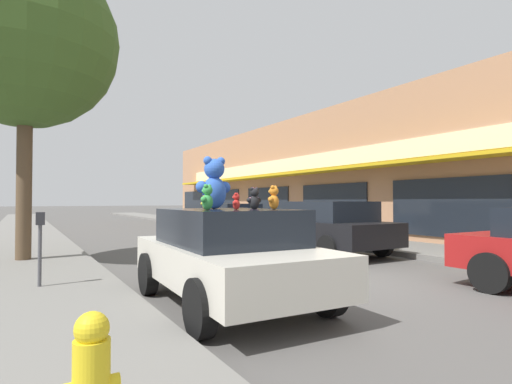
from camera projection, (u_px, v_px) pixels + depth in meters
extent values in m
plane|color=#514F4C|center=(335.00, 281.00, 8.10)|extent=(260.00, 260.00, 0.00)
cube|color=slate|center=(34.00, 315.00, 5.39)|extent=(2.87, 90.00, 0.16)
cube|color=slate|center=(484.00, 258.00, 10.82)|extent=(2.87, 90.00, 0.16)
cube|color=tan|center=(378.00, 178.00, 23.73)|extent=(11.97, 33.78, 6.00)
cube|color=gold|center=(288.00, 174.00, 20.44)|extent=(1.02, 28.37, 0.12)
cube|color=beige|center=(295.00, 164.00, 20.68)|extent=(0.08, 27.02, 0.70)
cube|color=black|center=(445.00, 207.00, 13.36)|extent=(0.06, 4.28, 2.00)
cube|color=black|center=(332.00, 206.00, 18.21)|extent=(0.06, 4.28, 2.00)
cube|color=black|center=(267.00, 205.00, 23.06)|extent=(0.06, 4.28, 2.00)
cube|color=black|center=(224.00, 204.00, 27.91)|extent=(0.06, 4.28, 2.00)
cube|color=black|center=(194.00, 204.00, 32.77)|extent=(0.06, 4.28, 2.00)
cube|color=beige|center=(229.00, 263.00, 6.26)|extent=(2.08, 4.14, 0.59)
cube|color=black|center=(229.00, 227.00, 6.27)|extent=(1.79, 2.30, 0.55)
cylinder|color=black|center=(148.00, 274.00, 6.91)|extent=(0.22, 0.72, 0.72)
cylinder|color=black|center=(246.00, 265.00, 7.81)|extent=(0.22, 0.72, 0.72)
cylinder|color=black|center=(199.00, 308.00, 4.69)|extent=(0.22, 0.72, 0.72)
cylinder|color=black|center=(328.00, 291.00, 5.59)|extent=(0.22, 0.72, 0.72)
ellipsoid|color=blue|center=(214.00, 193.00, 6.56)|extent=(0.43, 0.37, 0.53)
sphere|color=blue|center=(214.00, 169.00, 6.57)|extent=(0.36, 0.36, 0.34)
sphere|color=blue|center=(221.00, 161.00, 6.64)|extent=(0.15, 0.15, 0.14)
sphere|color=blue|center=(208.00, 161.00, 6.50)|extent=(0.15, 0.15, 0.14)
sphere|color=#548DFF|center=(210.00, 171.00, 6.69)|extent=(0.13, 0.13, 0.13)
sphere|color=blue|center=(225.00, 187.00, 6.70)|extent=(0.21, 0.21, 0.20)
sphere|color=blue|center=(202.00, 187.00, 6.47)|extent=(0.21, 0.21, 0.20)
ellipsoid|color=red|center=(236.00, 205.00, 5.81)|extent=(0.16, 0.16, 0.16)
sphere|color=red|center=(236.00, 197.00, 5.82)|extent=(0.14, 0.14, 0.10)
sphere|color=red|center=(237.00, 194.00, 5.85)|extent=(0.06, 0.06, 0.04)
sphere|color=red|center=(236.00, 194.00, 5.78)|extent=(0.06, 0.06, 0.04)
sphere|color=#FF4741|center=(234.00, 197.00, 5.83)|extent=(0.05, 0.05, 0.04)
sphere|color=red|center=(237.00, 203.00, 5.88)|extent=(0.08, 0.08, 0.06)
sphere|color=red|center=(235.00, 203.00, 5.76)|extent=(0.08, 0.08, 0.06)
ellipsoid|color=black|center=(254.00, 203.00, 6.17)|extent=(0.16, 0.14, 0.21)
sphere|color=black|center=(254.00, 192.00, 6.18)|extent=(0.14, 0.14, 0.13)
sphere|color=black|center=(257.00, 189.00, 6.20)|extent=(0.06, 0.06, 0.06)
sphere|color=black|center=(252.00, 189.00, 6.16)|extent=(0.06, 0.06, 0.06)
sphere|color=#3A3A3D|center=(253.00, 193.00, 6.23)|extent=(0.05, 0.05, 0.05)
sphere|color=black|center=(259.00, 200.00, 6.23)|extent=(0.08, 0.08, 0.08)
sphere|color=black|center=(249.00, 200.00, 6.14)|extent=(0.08, 0.08, 0.08)
ellipsoid|color=yellow|center=(206.00, 205.00, 6.12)|extent=(0.11, 0.09, 0.13)
sphere|color=yellow|center=(206.00, 199.00, 6.13)|extent=(0.09, 0.09, 0.08)
sphere|color=yellow|center=(207.00, 197.00, 6.15)|extent=(0.04, 0.04, 0.04)
sphere|color=yellow|center=(204.00, 197.00, 6.11)|extent=(0.04, 0.04, 0.04)
sphere|color=#FFFF4D|center=(205.00, 199.00, 6.16)|extent=(0.03, 0.03, 0.03)
sphere|color=yellow|center=(208.00, 204.00, 6.16)|extent=(0.05, 0.05, 0.05)
sphere|color=yellow|center=(202.00, 204.00, 6.10)|extent=(0.05, 0.05, 0.05)
ellipsoid|color=green|center=(207.00, 202.00, 5.64)|extent=(0.23, 0.23, 0.23)
sphere|color=green|center=(208.00, 190.00, 5.64)|extent=(0.20, 0.20, 0.14)
sphere|color=green|center=(209.00, 186.00, 5.69)|extent=(0.09, 0.09, 0.06)
sphere|color=green|center=(206.00, 186.00, 5.59)|extent=(0.09, 0.09, 0.06)
sphere|color=#5ADA6D|center=(204.00, 191.00, 5.66)|extent=(0.08, 0.08, 0.06)
sphere|color=green|center=(210.00, 199.00, 5.73)|extent=(0.12, 0.12, 0.08)
sphere|color=green|center=(204.00, 199.00, 5.56)|extent=(0.12, 0.12, 0.08)
ellipsoid|color=orange|center=(274.00, 202.00, 6.15)|extent=(0.23, 0.22, 0.23)
sphere|color=orange|center=(274.00, 191.00, 6.15)|extent=(0.20, 0.20, 0.15)
sphere|color=orange|center=(275.00, 187.00, 6.20)|extent=(0.08, 0.08, 0.06)
sphere|color=orange|center=(273.00, 187.00, 6.11)|extent=(0.08, 0.08, 0.06)
sphere|color=#FFBA41|center=(270.00, 192.00, 6.18)|extent=(0.08, 0.08, 0.06)
sphere|color=orange|center=(275.00, 199.00, 6.24)|extent=(0.12, 0.12, 0.08)
sphere|color=orange|center=(271.00, 199.00, 6.07)|extent=(0.12, 0.12, 0.08)
ellipsoid|color=pink|center=(254.00, 202.00, 6.77)|extent=(0.21, 0.19, 0.22)
sphere|color=pink|center=(254.00, 192.00, 6.77)|extent=(0.18, 0.18, 0.14)
sphere|color=pink|center=(256.00, 189.00, 6.82)|extent=(0.08, 0.08, 0.06)
sphere|color=pink|center=(252.00, 189.00, 6.74)|extent=(0.08, 0.08, 0.06)
sphere|color=#FFA3DA|center=(252.00, 193.00, 6.81)|extent=(0.07, 0.07, 0.05)
sphere|color=pink|center=(257.00, 200.00, 6.85)|extent=(0.10, 0.10, 0.08)
sphere|color=pink|center=(250.00, 200.00, 6.71)|extent=(0.10, 0.10, 0.08)
cylinder|color=black|center=(490.00, 273.00, 7.00)|extent=(0.20, 0.72, 0.72)
cube|color=black|center=(321.00, 231.00, 12.34)|extent=(2.08, 4.80, 0.66)
cube|color=black|center=(321.00, 211.00, 12.35)|extent=(1.83, 3.14, 0.58)
cylinder|color=black|center=(268.00, 239.00, 13.09)|extent=(0.20, 0.72, 0.72)
cylinder|color=black|center=(317.00, 237.00, 14.13)|extent=(0.20, 0.72, 0.72)
cylinder|color=black|center=(328.00, 249.00, 10.53)|extent=(0.20, 0.72, 0.72)
cylinder|color=black|center=(382.00, 244.00, 11.56)|extent=(0.20, 0.72, 0.72)
cube|color=#1E4793|center=(233.00, 223.00, 17.46)|extent=(1.91, 4.00, 0.58)
cube|color=black|center=(233.00, 210.00, 17.47)|extent=(1.68, 2.18, 0.56)
cylinder|color=black|center=(203.00, 229.00, 18.05)|extent=(0.20, 0.72, 0.72)
cylinder|color=black|center=(239.00, 227.00, 18.99)|extent=(0.20, 0.72, 0.72)
cylinder|color=black|center=(227.00, 233.00, 15.91)|extent=(0.20, 0.72, 0.72)
cylinder|color=black|center=(267.00, 231.00, 16.86)|extent=(0.20, 0.72, 0.72)
cylinder|color=brown|center=(24.00, 186.00, 10.00)|extent=(0.36, 0.36, 3.66)
sphere|color=#3D5B23|center=(26.00, 39.00, 10.08)|extent=(4.50, 4.50, 4.50)
sphere|color=yellow|center=(92.00, 329.00, 2.43)|extent=(0.21, 0.21, 0.21)
cylinder|color=yellow|center=(111.00, 382.00, 2.48)|extent=(0.10, 0.09, 0.09)
cylinder|color=#4C4C51|center=(40.00, 256.00, 6.83)|extent=(0.06, 0.06, 1.05)
cube|color=#2D2D33|center=(40.00, 219.00, 6.84)|extent=(0.14, 0.10, 0.22)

